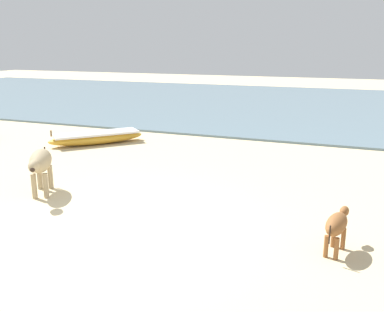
% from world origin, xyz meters
% --- Properties ---
extents(ground, '(80.00, 80.00, 0.00)m').
position_xyz_m(ground, '(0.00, 0.00, 0.00)').
color(ground, beige).
extents(sea_water, '(60.00, 20.00, 0.08)m').
position_xyz_m(sea_water, '(0.00, 18.25, 0.04)').
color(sea_water, slate).
rests_on(sea_water, ground).
extents(fishing_boat_3, '(2.80, 2.93, 0.60)m').
position_xyz_m(fishing_boat_3, '(-4.24, 5.77, 0.22)').
color(fishing_boat_3, gold).
rests_on(fishing_boat_3, ground).
extents(calf_near_brown, '(0.44, 1.03, 0.67)m').
position_xyz_m(calf_near_brown, '(3.96, 0.37, 0.49)').
color(calf_near_brown, brown).
rests_on(calf_near_brown, ground).
extents(cow_second_adult_dun, '(1.06, 1.47, 1.03)m').
position_xyz_m(cow_second_adult_dun, '(-2.47, 0.91, 0.74)').
color(cow_second_adult_dun, tan).
rests_on(cow_second_adult_dun, ground).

